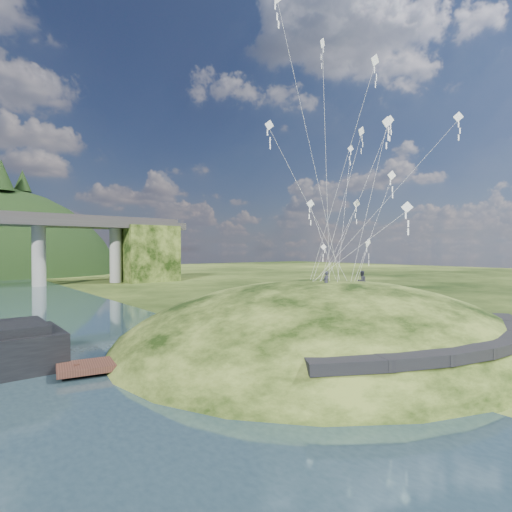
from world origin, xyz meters
TOP-DOWN VIEW (x-y plane):
  - ground at (0.00, 0.00)m, footprint 320.00×320.00m
  - grass_hill at (8.00, 2.00)m, footprint 36.00×32.00m
  - footpath at (7.46, -9.74)m, footprint 22.29×5.84m
  - wooden_dock at (-4.15, 3.65)m, footprint 15.44×5.29m
  - kite_flyers at (9.65, 0.56)m, footprint 4.91×1.08m
  - kite_swarm at (10.85, 0.47)m, footprint 17.10×16.26m

SIDE VIEW (x-z plane):
  - grass_hill at x=8.00m, z-range -8.00..5.00m
  - ground at x=0.00m, z-range 0.00..0.00m
  - wooden_dock at x=-4.15m, z-range -0.07..1.02m
  - footpath at x=7.46m, z-range 1.67..2.50m
  - kite_flyers at x=9.65m, z-range 4.86..6.72m
  - kite_swarm at x=10.85m, z-range 6.34..25.33m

